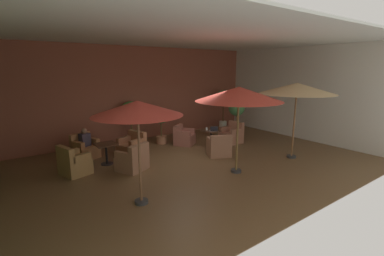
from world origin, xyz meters
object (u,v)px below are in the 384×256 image
Objects in this scene: patio_umbrella_center_beige at (137,109)px; potted_tree_right_corner at (237,110)px; patio_umbrella_near_wall at (297,89)px; patron_blue_shirt at (85,138)px; armchair_front_left_east at (219,147)px; potted_tree_mid_left at (223,101)px; cafe_table_front_left at (211,135)px; cafe_table_front_right at (106,149)px; armchair_front_right_north at (132,147)px; armchair_front_left_south at (232,135)px; armchair_front_left_north at (184,137)px; armchair_front_right_west at (133,160)px; armchair_front_right_south at (74,164)px; armchair_front_right_east at (85,149)px; iced_drink_cup at (207,129)px; patio_umbrella_tall_red at (239,94)px; potted_tree_mid_right at (161,119)px; open_laptop at (214,130)px; potted_tree_left_corner at (131,114)px.

patio_umbrella_center_beige is 1.44× the size of potted_tree_right_corner.
patron_blue_shirt is at bearing 144.83° from patio_umbrella_near_wall.
potted_tree_mid_left is (3.08, 3.19, 1.17)m from armchair_front_left_east.
cafe_table_front_left is 0.34× the size of potted_tree_mid_left.
cafe_table_front_right is 6.43m from potted_tree_right_corner.
armchair_front_right_north is at bearing 141.71° from patio_umbrella_near_wall.
potted_tree_right_corner is (1.10, 0.86, 0.88)m from armchair_front_left_south.
potted_tree_right_corner is (5.30, 0.02, 0.88)m from armchair_front_right_north.
armchair_front_left_north is 0.98× the size of armchair_front_right_west.
patio_umbrella_near_wall is at bearing -0.34° from patio_umbrella_center_beige.
patron_blue_shirt is at bearing 62.44° from armchair_front_right_south.
cafe_table_front_left is at bearing -54.72° from armchair_front_left_north.
potted_tree_mid_left is at bearing 4.89° from armchair_front_right_east.
armchair_front_right_south is at bearing -163.99° from cafe_table_front_right.
cafe_table_front_left is 0.29× the size of patio_umbrella_center_beige.
armchair_front_left_south is 1.37m from iced_drink_cup.
potted_tree_right_corner is (3.39, 3.44, -1.19)m from patio_umbrella_tall_red.
armchair_front_right_east is 0.93× the size of armchair_front_right_west.
armchair_front_right_west is 5.96m from patio_umbrella_near_wall.
iced_drink_cup is at bearing -51.07° from potted_tree_mid_right.
potted_tree_mid_right is 1.98m from iced_drink_cup.
patio_umbrella_center_beige reaches higher than open_laptop.
armchair_front_right_east is at bearing 161.29° from cafe_table_front_left.
patio_umbrella_center_beige is 8.51m from potted_tree_mid_left.
potted_tree_mid_right is 4.21× the size of open_laptop.
iced_drink_cup is at bearing 137.39° from cafe_table_front_left.
patio_umbrella_near_wall is (1.50, -2.73, 1.95)m from cafe_table_front_left.
potted_tree_left_corner reaches higher than armchair_front_right_south.
open_laptop is at bearing 120.26° from patio_umbrella_near_wall.
patio_umbrella_near_wall is (5.61, -3.20, 1.94)m from cafe_table_front_right.
cafe_table_front_left is at bearing -1.72° from armchair_front_right_south.
potted_tree_left_corner reaches higher than potted_tree_right_corner.
armchair_front_left_east is at bearing -84.72° from armchair_front_left_north.
armchair_front_right_west is at bearing -152.86° from armchair_front_left_north.
armchair_front_right_south is 3.54m from patio_umbrella_center_beige.
potted_tree_left_corner is (1.27, 2.96, 0.93)m from armchair_front_right_west.
open_laptop is (0.48, 0.89, 0.43)m from armchair_front_left_east.
patio_umbrella_near_wall is (2.61, -0.16, 0.06)m from patio_umbrella_tall_red.
armchair_front_right_east is (-4.52, 1.53, -0.17)m from cafe_table_front_left.
patio_umbrella_near_wall is 1.70× the size of potted_tree_mid_right.
armchair_front_right_east is at bearing 144.67° from patio_umbrella_near_wall.
cafe_table_front_left is 4.14m from cafe_table_front_right.
patio_umbrella_tall_red is at bearing -113.43° from cafe_table_front_left.
potted_tree_left_corner reaches higher than open_laptop.
patron_blue_shirt is (-6.78, 0.63, -0.47)m from potted_tree_right_corner.
potted_tree_left_corner is at bearing 104.02° from patio_umbrella_tall_red.
potted_tree_right_corner is (0.78, 3.59, -1.25)m from patio_umbrella_near_wall.
armchair_front_right_north is 1.06× the size of armchair_front_right_east.
armchair_front_right_east is 3.25m from potted_tree_mid_right.
armchair_front_right_north is 4.25m from patio_umbrella_center_beige.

